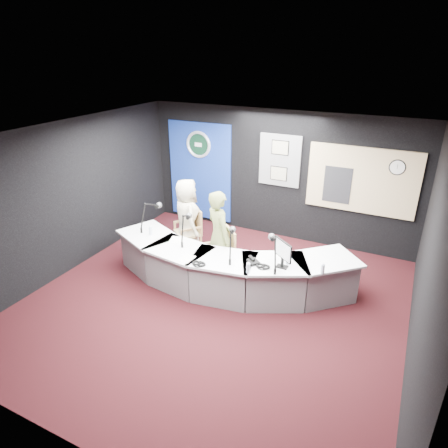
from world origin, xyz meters
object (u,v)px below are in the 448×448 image
at_px(broadcast_desk, 225,268).
at_px(person_woman, 219,236).
at_px(person_man, 187,217).
at_px(armchair_right, 219,253).
at_px(armchair_left, 188,232).

relative_size(broadcast_desk, person_woman, 2.63).
distance_m(broadcast_desk, person_man, 1.57).
distance_m(broadcast_desk, armchair_right, 0.35).
xyz_separation_m(broadcast_desk, armchair_left, (-1.27, 0.82, 0.10)).
xyz_separation_m(armchair_right, person_woman, (0.00, -0.00, 0.33)).
distance_m(armchair_right, person_man, 1.23).
bearing_deg(armchair_right, armchair_left, -166.69).
bearing_deg(person_man, broadcast_desk, -168.70).
bearing_deg(armchair_right, person_man, -166.69).
height_order(armchair_left, armchair_right, armchair_right).
bearing_deg(armchair_left, armchair_right, 9.51).
bearing_deg(person_woman, broadcast_desk, 172.86).
xyz_separation_m(broadcast_desk, person_woman, (-0.24, 0.22, 0.48)).
relative_size(broadcast_desk, armchair_right, 4.30).
bearing_deg(armchair_right, broadcast_desk, 1.24).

